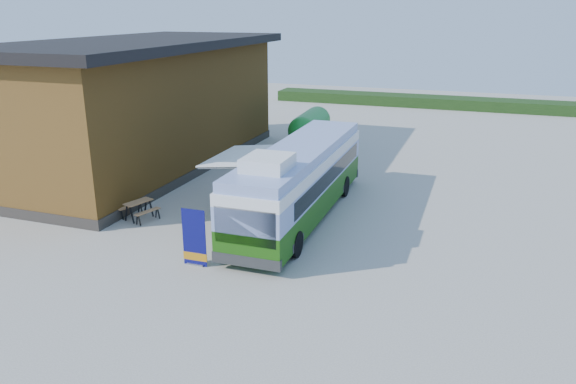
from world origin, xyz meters
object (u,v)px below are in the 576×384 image
at_px(banner, 194,243).
at_px(person_a, 221,218).
at_px(person_b, 290,171).
at_px(slurry_tanker, 310,126).
at_px(picnic_table, 139,206).
at_px(bus, 299,179).

bearing_deg(banner, person_a, 96.65).
relative_size(person_a, person_b, 0.86).
height_order(banner, person_b, banner).
distance_m(person_a, person_b, 7.40).
bearing_deg(slurry_tanker, picnic_table, -103.13).
height_order(person_b, slurry_tanker, slurry_tanker).
xyz_separation_m(bus, banner, (-2.05, -6.11, -0.94)).
bearing_deg(person_b, bus, 77.07).
xyz_separation_m(banner, person_b, (0.11, 10.35, 0.01)).
relative_size(banner, person_b, 1.21).
relative_size(bus, picnic_table, 7.00).
distance_m(banner, person_a, 2.99).
bearing_deg(slurry_tanker, bus, -77.52).
bearing_deg(banner, bus, 70.99).
height_order(bus, slurry_tanker, bus).
distance_m(bus, person_b, 4.77).
distance_m(bus, picnic_table, 7.43).
xyz_separation_m(picnic_table, person_b, (4.89, 6.88, 0.29)).
bearing_deg(person_a, banner, -125.44).
xyz_separation_m(banner, picnic_table, (-4.79, 3.47, -0.28)).
relative_size(bus, slurry_tanker, 1.95).
xyz_separation_m(bus, person_a, (-2.42, -3.14, -1.06)).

